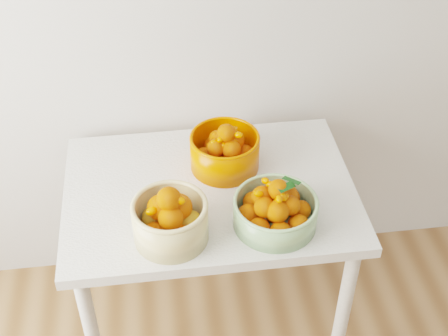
{
  "coord_description": "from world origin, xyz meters",
  "views": [
    {
      "loc": [
        -0.38,
        0.01,
        2.19
      ],
      "look_at": [
        -0.19,
        1.5,
        0.92
      ],
      "focal_mm": 50.0,
      "sensor_mm": 36.0,
      "label": 1
    }
  ],
  "objects_px": {
    "bowl_cream": "(170,219)",
    "bowl_green": "(275,210)",
    "bowl_orange": "(225,151)",
    "table": "(210,209)"
  },
  "relations": [
    {
      "from": "table",
      "to": "bowl_green",
      "type": "relative_size",
      "value": 2.86
    },
    {
      "from": "bowl_cream",
      "to": "bowl_orange",
      "type": "relative_size",
      "value": 0.94
    },
    {
      "from": "table",
      "to": "bowl_cream",
      "type": "bearing_deg",
      "value": -124.48
    },
    {
      "from": "bowl_cream",
      "to": "bowl_green",
      "type": "bearing_deg",
      "value": 2.84
    },
    {
      "from": "bowl_green",
      "to": "bowl_orange",
      "type": "relative_size",
      "value": 1.22
    },
    {
      "from": "table",
      "to": "bowl_cream",
      "type": "distance_m",
      "value": 0.31
    },
    {
      "from": "bowl_cream",
      "to": "bowl_orange",
      "type": "distance_m",
      "value": 0.39
    },
    {
      "from": "table",
      "to": "bowl_cream",
      "type": "xyz_separation_m",
      "value": [
        -0.15,
        -0.21,
        0.17
      ]
    },
    {
      "from": "bowl_green",
      "to": "bowl_cream",
      "type": "bearing_deg",
      "value": -177.16
    },
    {
      "from": "table",
      "to": "bowl_orange",
      "type": "xyz_separation_m",
      "value": [
        0.07,
        0.11,
        0.17
      ]
    }
  ]
}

